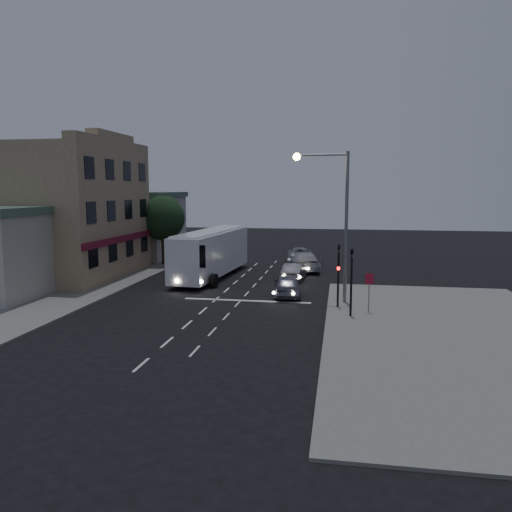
% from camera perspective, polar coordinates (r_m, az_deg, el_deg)
% --- Properties ---
extents(ground, '(120.00, 120.00, 0.00)m').
position_cam_1_polar(ground, '(29.78, -5.57, -5.80)').
color(ground, black).
extents(sidewalk_near, '(12.00, 24.00, 0.12)m').
position_cam_1_polar(sidewalk_near, '(25.46, 21.60, -8.50)').
color(sidewalk_near, slate).
rests_on(sidewalk_near, ground).
extents(sidewalk_far, '(12.00, 50.00, 0.12)m').
position_cam_1_polar(sidewalk_far, '(42.02, -19.98, -2.20)').
color(sidewalk_far, slate).
rests_on(sidewalk_far, ground).
extents(road_markings, '(8.00, 30.55, 0.01)m').
position_cam_1_polar(road_markings, '(32.63, -1.85, -4.57)').
color(road_markings, silver).
rests_on(road_markings, ground).
extents(tour_bus, '(3.49, 12.28, 3.72)m').
position_cam_1_polar(tour_bus, '(39.46, -5.09, 0.48)').
color(tour_bus, white).
rests_on(tour_bus, ground).
extents(car_suv, '(2.19, 4.40, 1.44)m').
position_cam_1_polar(car_suv, '(32.51, 3.60, -3.34)').
color(car_suv, slate).
rests_on(car_suv, ground).
extents(car_sedan_a, '(1.69, 4.10, 1.32)m').
position_cam_1_polar(car_sedan_a, '(38.04, 4.39, -1.83)').
color(car_sedan_a, '#9B9B9B').
rests_on(car_sedan_a, ground).
extents(car_sedan_b, '(3.46, 5.90, 1.60)m').
position_cam_1_polar(car_sedan_b, '(42.78, 5.45, -0.60)').
color(car_sedan_b, silver).
rests_on(car_sedan_b, ground).
extents(car_sedan_c, '(2.78, 5.23, 1.40)m').
position_cam_1_polar(car_sedan_c, '(48.00, 5.03, 0.18)').
color(car_sedan_c, '#939397').
rests_on(car_sedan_c, ground).
extents(traffic_signal_main, '(0.25, 0.35, 4.10)m').
position_cam_1_polar(traffic_signal_main, '(29.07, 9.40, -1.34)').
color(traffic_signal_main, black).
rests_on(traffic_signal_main, sidewalk_near).
extents(traffic_signal_side, '(0.18, 0.15, 4.10)m').
position_cam_1_polar(traffic_signal_side, '(27.12, 10.86, -2.02)').
color(traffic_signal_side, black).
rests_on(traffic_signal_side, sidewalk_near).
extents(regulatory_sign, '(0.45, 0.12, 2.20)m').
position_cam_1_polar(regulatory_sign, '(28.25, 12.81, -3.38)').
color(regulatory_sign, slate).
rests_on(regulatory_sign, sidewalk_near).
extents(streetlight, '(3.32, 0.44, 9.00)m').
position_cam_1_polar(streetlight, '(30.17, 9.07, 5.32)').
color(streetlight, slate).
rests_on(streetlight, sidewalk_near).
extents(main_building, '(10.12, 12.00, 11.00)m').
position_cam_1_polar(main_building, '(41.98, -21.44, 4.73)').
color(main_building, '#86765A').
rests_on(main_building, sidewalk_far).
extents(low_building_north, '(9.40, 9.40, 6.50)m').
position_cam_1_polar(low_building_north, '(52.52, -14.17, 3.57)').
color(low_building_north, '#AFACA5').
rests_on(low_building_north, sidewalk_far).
extents(street_tree, '(4.00, 4.00, 6.20)m').
position_cam_1_polar(street_tree, '(45.87, -10.65, 4.50)').
color(street_tree, black).
rests_on(street_tree, sidewalk_far).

